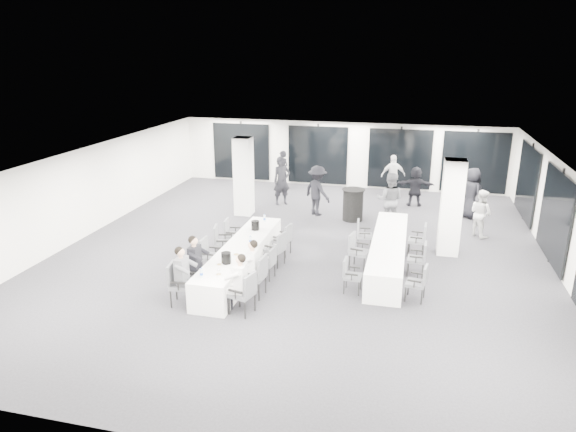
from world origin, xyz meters
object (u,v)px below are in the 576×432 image
(chair_main_right_fourth, at_px, (277,247))
(chair_side_left_far, at_px, (362,233))
(chair_side_right_mid, at_px, (419,257))
(standing_guest_a, at_px, (282,178))
(chair_main_left_near, at_px, (178,281))
(ice_bucket_near, at_px, (226,258))
(ice_bucket_far, at_px, (255,225))
(chair_side_right_far, at_px, (420,238))
(standing_guest_g, at_px, (283,167))
(cocktail_table, at_px, (353,204))
(standing_guest_h, at_px, (481,210))
(chair_side_left_near, at_px, (350,273))
(chair_main_left_far, at_px, (231,232))
(chair_main_right_far, at_px, (284,238))
(standing_guest_d, at_px, (393,173))
(standing_guest_e, at_px, (472,190))
(banquet_table_main, at_px, (241,259))
(chair_main_right_second, at_px, (257,274))
(chair_main_right_mid, at_px, (268,261))
(chair_main_left_mid, at_px, (209,253))
(standing_guest_b, at_px, (390,196))
(chair_main_right_near, at_px, (245,291))
(chair_main_left_fourth, at_px, (221,240))
(chair_side_right_near, at_px, (419,281))
(chair_main_left_second, at_px, (192,271))
(standing_guest_c, at_px, (317,187))
(standing_guest_f, at_px, (415,184))
(chair_side_left_mid, at_px, (357,249))
(banquet_table_side, at_px, (388,252))

(chair_main_right_fourth, height_order, chair_side_left_far, chair_main_right_fourth)
(chair_side_right_mid, bearing_deg, standing_guest_a, 45.52)
(chair_main_left_near, xyz_separation_m, ice_bucket_near, (0.87, 0.89, 0.31))
(chair_side_left_far, relative_size, ice_bucket_far, 3.34)
(chair_side_right_far, height_order, standing_guest_a, standing_guest_a)
(chair_side_left_far, height_order, standing_guest_g, standing_guest_g)
(cocktail_table, height_order, standing_guest_h, standing_guest_h)
(chair_side_left_near, bearing_deg, chair_main_left_far, -115.90)
(chair_main_right_far, bearing_deg, chair_side_left_far, -55.46)
(chair_side_right_mid, xyz_separation_m, standing_guest_d, (-1.08, 7.84, 0.43))
(standing_guest_e, height_order, ice_bucket_near, standing_guest_e)
(banquet_table_main, distance_m, chair_main_right_second, 1.53)
(chair_main_right_mid, relative_size, chair_side_right_mid, 0.95)
(chair_main_left_near, height_order, chair_side_right_mid, chair_main_left_near)
(chair_main_left_near, relative_size, chair_main_left_far, 1.10)
(chair_main_left_mid, height_order, standing_guest_b, standing_guest_b)
(ice_bucket_near, xyz_separation_m, ice_bucket_far, (-0.04, 2.51, -0.00))
(cocktail_table, bearing_deg, chair_main_right_near, -101.80)
(ice_bucket_far, bearing_deg, standing_guest_h, 26.10)
(chair_main_left_fourth, relative_size, chair_side_right_near, 1.11)
(chair_main_left_second, relative_size, chair_side_right_near, 0.99)
(standing_guest_g, bearing_deg, chair_side_right_far, -16.00)
(standing_guest_d, bearing_deg, chair_side_right_mid, 80.84)
(chair_main_left_fourth, relative_size, standing_guest_e, 0.49)
(chair_side_right_far, distance_m, standing_guest_a, 6.61)
(chair_main_left_second, distance_m, chair_side_right_far, 6.58)
(chair_side_right_far, xyz_separation_m, standing_guest_b, (-1.01, 2.45, 0.50))
(chair_main_left_fourth, bearing_deg, standing_guest_c, 145.43)
(chair_main_right_second, distance_m, chair_side_right_near, 3.85)
(chair_main_right_fourth, bearing_deg, chair_side_right_near, -93.59)
(chair_main_left_near, distance_m, standing_guest_f, 10.93)
(chair_side_left_mid, height_order, standing_guest_d, standing_guest_d)
(banquet_table_main, xyz_separation_m, ice_bucket_far, (-0.00, 1.33, 0.51))
(standing_guest_a, bearing_deg, chair_main_right_fourth, -112.40)
(chair_main_left_second, relative_size, standing_guest_a, 0.42)
(standing_guest_f, bearing_deg, banquet_table_side, 81.93)
(chair_main_left_mid, bearing_deg, cocktail_table, 151.72)
(chair_main_right_second, bearing_deg, chair_main_right_near, -174.98)
(banquet_table_side, relative_size, chair_main_left_far, 5.40)
(chair_side_right_far, bearing_deg, chair_side_left_mid, 132.29)
(chair_main_right_fourth, height_order, standing_guest_e, standing_guest_e)
(chair_main_left_mid, height_order, chair_main_right_far, chair_main_left_mid)
(chair_side_right_far, relative_size, ice_bucket_far, 3.56)
(chair_main_left_fourth, bearing_deg, chair_main_left_second, -12.90)
(chair_main_right_second, xyz_separation_m, chair_main_right_mid, (-0.02, 1.02, -0.10))
(chair_main_right_mid, bearing_deg, chair_main_right_far, 6.84)
(ice_bucket_near, bearing_deg, standing_guest_c, 81.43)
(standing_guest_b, bearing_deg, chair_main_right_near, 71.86)
(chair_side_right_mid, height_order, chair_side_right_far, chair_side_right_far)
(chair_side_left_far, xyz_separation_m, chair_side_right_far, (1.66, -0.09, 0.03))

